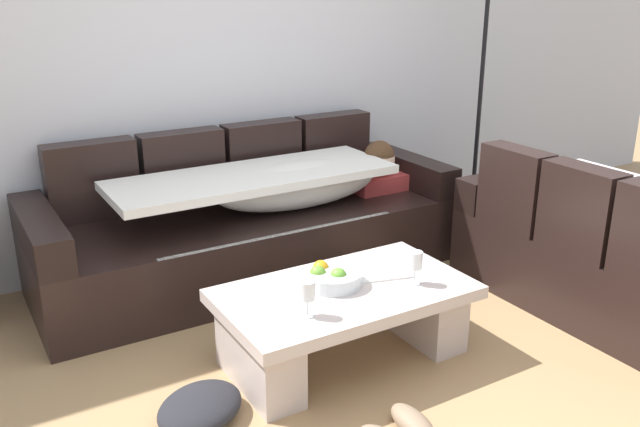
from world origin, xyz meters
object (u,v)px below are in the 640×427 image
wine_glass_near_right (415,261)px  wine_glass_near_left (307,292)px  couch_along_wall (255,224)px  open_magazine (380,272)px  coffee_table (344,315)px  floor_lamp (481,74)px  couch_near_window (617,254)px  crumpled_garment (200,407)px  fruit_bowl (331,277)px

wine_glass_near_right → wine_glass_near_left: bearing=-177.9°
couch_along_wall → open_magazine: size_ratio=9.22×
couch_along_wall → open_magazine: 1.11m
couch_along_wall → open_magazine: bearing=-81.3°
couch_along_wall → coffee_table: couch_along_wall is taller
wine_glass_near_left → floor_lamp: bearing=31.4°
couch_near_window → coffee_table: couch_near_window is taller
coffee_table → wine_glass_near_right: size_ratio=7.23×
coffee_table → crumpled_garment: coffee_table is taller
wine_glass_near_right → open_magazine: wine_glass_near_right is taller
coffee_table → wine_glass_near_right: (0.31, -0.13, 0.26)m
coffee_table → couch_near_window: bearing=-11.5°
fruit_bowl → open_magazine: 0.29m
wine_glass_near_right → couch_near_window: bearing=-8.6°
wine_glass_near_right → crumpled_garment: bearing=178.6°
crumpled_garment → wine_glass_near_left: bearing=-5.6°
couch_near_window → coffee_table: (-1.58, 0.32, -0.10)m
couch_along_wall → wine_glass_near_right: (0.23, -1.29, 0.17)m
open_magazine → couch_along_wall: bearing=113.8°
wine_glass_near_right → crumpled_garment: 1.19m
fruit_bowl → coffee_table: bearing=-60.0°
fruit_bowl → crumpled_garment: size_ratio=0.70×
couch_near_window → crumpled_garment: size_ratio=4.27×
fruit_bowl → open_magazine: bearing=-1.0°
wine_glass_near_left → open_magazine: wine_glass_near_left is taller
couch_near_window → wine_glass_near_left: bearing=84.8°
couch_near_window → wine_glass_near_left: size_ratio=10.29×
couch_near_window → floor_lamp: (0.37, 1.54, 0.78)m
coffee_table → fruit_bowl: 0.20m
wine_glass_near_left → open_magazine: bearing=21.4°
coffee_table → fruit_bowl: fruit_bowl is taller
wine_glass_near_right → open_magazine: 0.23m
fruit_bowl → wine_glass_near_right: bearing=-28.8°
wine_glass_near_left → couch_near_window: bearing=-5.2°
couch_near_window → wine_glass_near_right: size_ratio=10.29×
fruit_bowl → crumpled_garment: 0.85m
couch_near_window → open_magazine: couch_near_window is taller
wine_glass_near_left → crumpled_garment: (-0.50, 0.05, -0.44)m
floor_lamp → crumpled_garment: (-2.74, -1.32, -1.06)m
couch_near_window → floor_lamp: size_ratio=0.88×
fruit_bowl → couch_along_wall: bearing=83.8°
couch_along_wall → floor_lamp: floor_lamp is taller
couch_near_window → coffee_table: bearing=78.5°
floor_lamp → fruit_bowl: bearing=-149.9°
floor_lamp → open_magazine: bearing=-145.8°
wine_glass_near_right → open_magazine: (-0.07, 0.19, -0.11)m
fruit_bowl → open_magazine: (0.29, -0.00, -0.04)m
couch_near_window → crumpled_garment: (-2.37, 0.22, -0.27)m
coffee_table → crumpled_garment: 0.81m
floor_lamp → wine_glass_near_right: bearing=-140.5°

